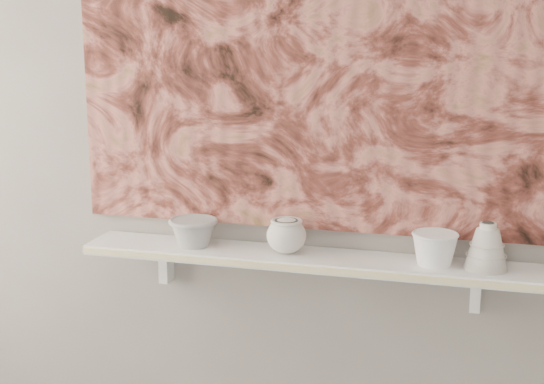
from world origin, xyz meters
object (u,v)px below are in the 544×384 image
(bell_vessel, at_px, (487,246))
(bowl_grey, at_px, (193,232))
(shelf, at_px, (308,259))
(bowl_white, at_px, (435,248))
(painting, at_px, (317,47))
(cup_cream, at_px, (286,236))

(bell_vessel, bearing_deg, bowl_grey, 180.00)
(shelf, height_order, bell_vessel, bell_vessel)
(bowl_grey, distance_m, bell_vessel, 0.88)
(bell_vessel, height_order, bowl_white, bell_vessel)
(shelf, distance_m, bowl_grey, 0.37)
(painting, distance_m, bell_vessel, 0.75)
(cup_cream, bearing_deg, bowl_grey, 180.00)
(bell_vessel, relative_size, bowl_white, 1.01)
(painting, bearing_deg, cup_cream, -130.36)
(bowl_grey, relative_size, bell_vessel, 1.14)
(shelf, relative_size, bowl_grey, 9.12)
(shelf, distance_m, bowl_white, 0.37)
(shelf, relative_size, cup_cream, 11.77)
(painting, bearing_deg, shelf, -90.00)
(shelf, bearing_deg, bowl_grey, 180.00)
(shelf, xyz_separation_m, painting, (0.00, 0.08, 0.62))
(bowl_grey, xyz_separation_m, bowl_white, (0.74, 0.00, 0.00))
(cup_cream, relative_size, bell_vessel, 0.88)
(bell_vessel, bearing_deg, painting, 171.06)
(bell_vessel, xyz_separation_m, bowl_white, (-0.14, 0.00, -0.02))
(bowl_grey, height_order, bowl_white, bowl_white)
(cup_cream, distance_m, bowl_white, 0.44)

